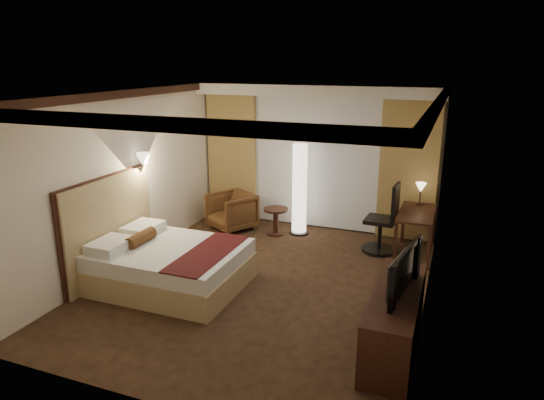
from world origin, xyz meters
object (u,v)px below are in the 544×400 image
at_px(bed, 171,266).
at_px(armchair, 232,210).
at_px(television, 396,265).
at_px(desk, 415,234).
at_px(dresser, 395,320).
at_px(side_table, 276,221).
at_px(floor_lamp, 300,189).
at_px(office_chair, 381,218).

xyz_separation_m(bed, armchair, (-0.24, 2.49, 0.09)).
bearing_deg(television, desk, 9.80).
distance_m(bed, desk, 3.96).
height_order(armchair, desk, armchair).
relative_size(armchair, dresser, 0.43).
distance_m(side_table, floor_lamp, 0.74).
relative_size(desk, office_chair, 0.98).
bearing_deg(television, bed, 91.26).
xyz_separation_m(side_table, floor_lamp, (0.39, 0.20, 0.60)).
distance_m(dresser, television, 0.65).
bearing_deg(dresser, floor_lamp, 124.15).
relative_size(bed, dresser, 1.12).
distance_m(desk, office_chair, 0.61).
bearing_deg(side_table, floor_lamp, 27.13).
bearing_deg(television, office_chair, 21.11).
bearing_deg(desk, television, -89.60).
bearing_deg(floor_lamp, office_chair, -13.09).
distance_m(floor_lamp, television, 3.82).
bearing_deg(office_chair, desk, 8.55).
distance_m(armchair, television, 4.54).
height_order(bed, floor_lamp, floor_lamp).
relative_size(side_table, floor_lamp, 0.29).
xyz_separation_m(floor_lamp, dresser, (2.15, -3.18, -0.50)).
xyz_separation_m(side_table, desk, (2.49, -0.11, 0.13)).
height_order(bed, desk, desk).
relative_size(side_table, dresser, 0.28).
distance_m(bed, office_chair, 3.51).
xyz_separation_m(side_table, office_chair, (1.93, -0.16, 0.35)).
xyz_separation_m(armchair, office_chair, (2.81, -0.13, 0.22)).
bearing_deg(dresser, side_table, 130.47).
xyz_separation_m(armchair, floor_lamp, (1.27, 0.23, 0.46)).
bearing_deg(dresser, armchair, 139.32).
height_order(floor_lamp, dresser, floor_lamp).
height_order(armchair, dresser, armchair).
height_order(floor_lamp, desk, floor_lamp).
bearing_deg(floor_lamp, bed, -110.74).
relative_size(armchair, desk, 0.66).
bearing_deg(office_chair, dresser, -74.22).
xyz_separation_m(floor_lamp, desk, (2.10, -0.31, -0.47)).
bearing_deg(floor_lamp, armchair, -169.67).
distance_m(desk, dresser, 2.87).
relative_size(bed, side_table, 4.03).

